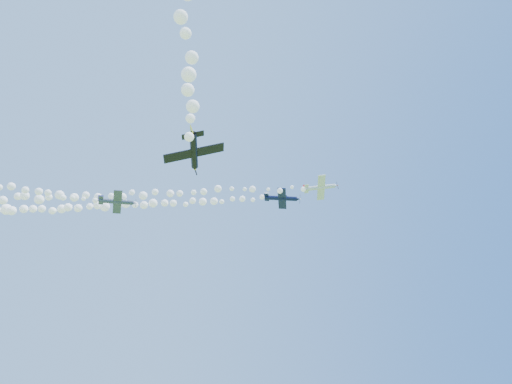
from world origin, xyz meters
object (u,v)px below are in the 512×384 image
object	(u,v)px
plane_black	(194,152)
plane_white	(321,187)
plane_navy	(282,198)
plane_grey	(117,202)

from	to	relation	value
plane_black	plane_white	bearing A→B (deg)	-37.41
plane_white	plane_navy	size ratio (longest dim) A/B	0.88
plane_grey	plane_black	world-z (taller)	plane_grey
plane_navy	plane_black	size ratio (longest dim) A/B	1.15
plane_white	plane_grey	world-z (taller)	plane_white
plane_white	plane_black	distance (m)	40.97
plane_white	plane_navy	distance (m)	8.91
plane_white	plane_black	size ratio (longest dim) A/B	1.01
plane_white	plane_black	xyz separation A→B (m)	(-29.91, -23.83, -14.72)
plane_white	plane_grey	xyz separation A→B (m)	(-38.63, 13.39, -3.21)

